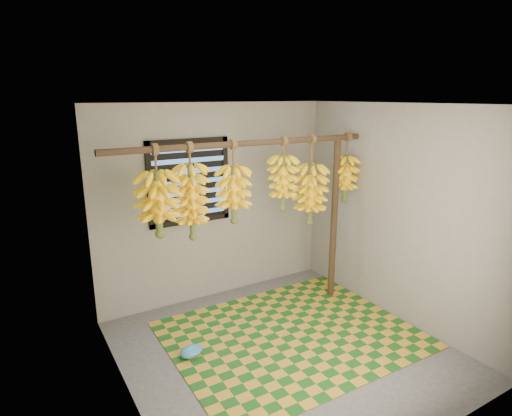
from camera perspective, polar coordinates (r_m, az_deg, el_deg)
floor at (r=4.53m, az=3.77°, el=-18.40°), size 3.00×3.00×0.01m
ceiling at (r=3.79m, az=4.40°, el=13.71°), size 3.00×3.00×0.01m
wall_back at (r=5.26m, az=-5.36°, el=0.70°), size 3.00×0.01×2.40m
wall_left at (r=3.42m, az=-17.31°, el=-7.78°), size 0.01×3.00×2.40m
wall_right at (r=4.99m, az=18.40°, el=-0.78°), size 0.01×3.00×2.40m
window at (r=5.03m, az=-8.90°, el=3.45°), size 1.00×0.04×1.00m
hanging_pole at (r=4.41m, az=-1.01°, el=8.62°), size 3.00×0.06×0.06m
support_post at (r=5.30m, az=10.36°, el=-1.60°), size 0.08×0.08×2.00m
woven_mat at (r=4.77m, az=4.73°, el=-16.44°), size 2.53×2.04×0.01m
plastic_bag at (r=4.44m, az=-8.62°, el=-18.36°), size 0.28×0.24×0.10m
banana_bunch_a at (r=4.11m, az=-12.91°, el=0.50°), size 0.39×0.39×0.88m
banana_bunch_b at (r=4.22m, az=-8.60°, el=0.84°), size 0.33×0.33×0.96m
banana_bunch_c at (r=4.41m, az=-2.99°, el=1.85°), size 0.34×0.34×0.86m
banana_bunch_d at (r=4.71m, az=3.61°, el=3.36°), size 0.32×0.32×0.82m
banana_bunch_e at (r=4.97m, az=7.25°, el=1.82°), size 0.39×0.39×1.03m
banana_bunch_f at (r=5.28m, az=11.84°, el=3.87°), size 0.30×0.30×0.83m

